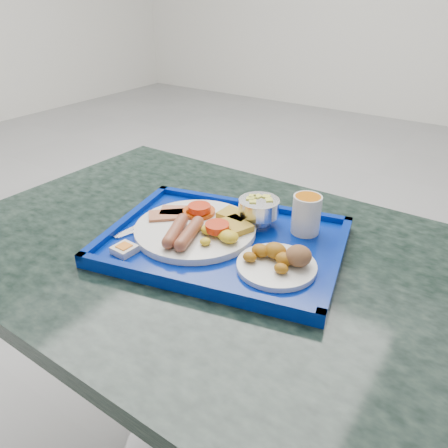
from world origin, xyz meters
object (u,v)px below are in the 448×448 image
at_px(tray, 224,243).
at_px(bread_plate, 280,261).
at_px(juice_cup, 306,213).
at_px(table, 216,317).
at_px(main_plate, 199,227).
at_px(fruit_bowl, 259,208).

relative_size(tray, bread_plate, 3.64).
bearing_deg(tray, juice_cup, 45.62).
xyz_separation_m(table, juice_cup, (0.14, 0.14, 0.26)).
height_order(main_plate, juice_cup, juice_cup).
relative_size(tray, main_plate, 2.10).
distance_m(bread_plate, juice_cup, 0.16).
distance_m(table, bread_plate, 0.28).
relative_size(table, bread_plate, 7.85).
height_order(main_plate, fruit_bowl, fruit_bowl).
bearing_deg(main_plate, juice_cup, 35.35).
bearing_deg(fruit_bowl, main_plate, -128.40).
distance_m(fruit_bowl, juice_cup, 0.11).
height_order(tray, fruit_bowl, fruit_bowl).
distance_m(main_plate, bread_plate, 0.21).
xyz_separation_m(table, main_plate, (-0.05, 0.01, 0.23)).
height_order(main_plate, bread_plate, bread_plate).
height_order(tray, juice_cup, juice_cup).
bearing_deg(fruit_bowl, table, -107.73).
bearing_deg(table, tray, 44.13).
bearing_deg(bread_plate, juice_cup, 97.05).
bearing_deg(juice_cup, table, -134.52).
bearing_deg(tray, main_plate, -175.96).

